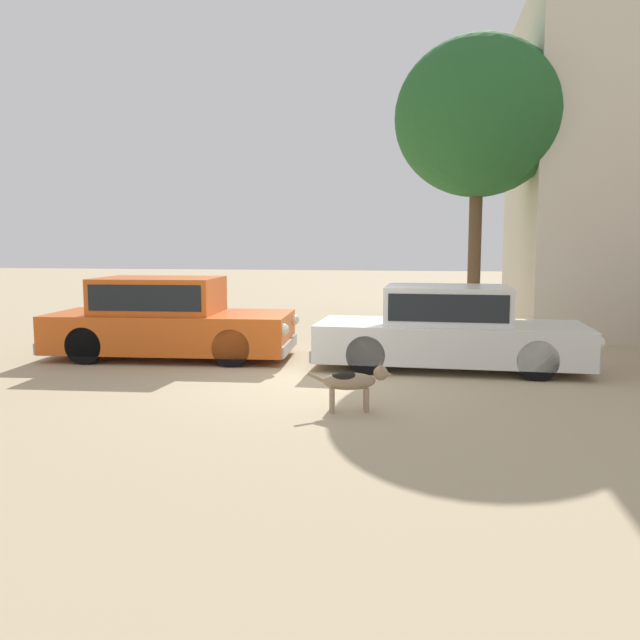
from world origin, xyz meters
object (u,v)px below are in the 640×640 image
(parked_sedan_nearest, at_px, (167,318))
(acacia_tree_left, at_px, (478,118))
(parked_sedan_second, at_px, (449,328))
(stray_dog_spotted, at_px, (353,381))

(parked_sedan_nearest, xyz_separation_m, acacia_tree_left, (5.83, 3.54, 4.11))
(parked_sedan_nearest, distance_m, parked_sedan_second, 5.17)
(stray_dog_spotted, bearing_deg, parked_sedan_second, 55.26)
(acacia_tree_left, bearing_deg, parked_sedan_nearest, -148.75)
(parked_sedan_nearest, relative_size, stray_dog_spotted, 4.32)
(stray_dog_spotted, bearing_deg, parked_sedan_nearest, 127.45)
(stray_dog_spotted, height_order, acacia_tree_left, acacia_tree_left)
(parked_sedan_nearest, relative_size, parked_sedan_second, 1.00)
(parked_sedan_nearest, xyz_separation_m, stray_dog_spotted, (3.87, -3.30, -0.35))
(parked_sedan_nearest, height_order, stray_dog_spotted, parked_sedan_nearest)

